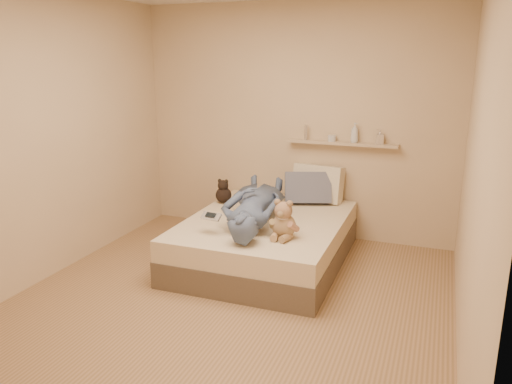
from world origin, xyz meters
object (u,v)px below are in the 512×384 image
at_px(bed, 266,240).
at_px(person, 254,203).
at_px(game_console, 211,216).
at_px(dark_plush, 223,193).
at_px(pillow_grey, 308,188).
at_px(teddy_bear, 283,222).
at_px(wall_shelf, 342,143).
at_px(pillow_cream, 318,183).

relative_size(bed, person, 1.25).
relative_size(bed, game_console, 9.75).
distance_m(dark_plush, pillow_grey, 0.93).
height_order(teddy_bear, dark_plush, teddy_bear).
height_order(bed, game_console, game_console).
xyz_separation_m(game_console, pillow_grey, (0.57, 1.26, 0.00)).
distance_m(bed, wall_shelf, 1.38).
bearing_deg(game_console, pillow_cream, 65.38).
relative_size(dark_plush, pillow_grey, 0.54).
height_order(teddy_bear, person, person).
bearing_deg(dark_plush, pillow_cream, 25.49).
bearing_deg(pillow_grey, wall_shelf, 35.40).
distance_m(teddy_bear, pillow_grey, 1.14).
bearing_deg(game_console, dark_plush, 107.85).
height_order(bed, pillow_grey, pillow_grey).
bearing_deg(teddy_bear, pillow_cream, 90.09).
bearing_deg(pillow_cream, dark_plush, -154.51).
distance_m(pillow_cream, person, 1.01).
bearing_deg(pillow_grey, person, -112.56).
relative_size(bed, wall_shelf, 1.58).
bearing_deg(bed, teddy_bear, -54.18).
distance_m(game_console, teddy_bear, 0.66).
distance_m(dark_plush, pillow_cream, 1.05).
xyz_separation_m(teddy_bear, pillow_cream, (-0.00, 1.27, 0.05)).
bearing_deg(person, dark_plush, -52.53).
height_order(person, wall_shelf, wall_shelf).
xyz_separation_m(teddy_bear, pillow_grey, (-0.08, 1.13, 0.02)).
height_order(pillow_grey, wall_shelf, wall_shelf).
relative_size(bed, teddy_bear, 5.33).
bearing_deg(teddy_bear, person, 139.78).
xyz_separation_m(dark_plush, pillow_grey, (0.87, 0.31, 0.05)).
bearing_deg(dark_plush, wall_shelf, 24.23).
bearing_deg(person, pillow_grey, -123.80).
bearing_deg(pillow_cream, teddy_bear, -89.91).
xyz_separation_m(bed, dark_plush, (-0.63, 0.38, 0.34)).
xyz_separation_m(dark_plush, person, (0.54, -0.48, 0.06)).
height_order(bed, person, person).
distance_m(pillow_grey, wall_shelf, 0.61).
bearing_deg(dark_plush, bed, -30.94).
relative_size(pillow_cream, wall_shelf, 0.46).
xyz_separation_m(bed, pillow_cream, (0.32, 0.83, 0.43)).
height_order(teddy_bear, pillow_cream, pillow_cream).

